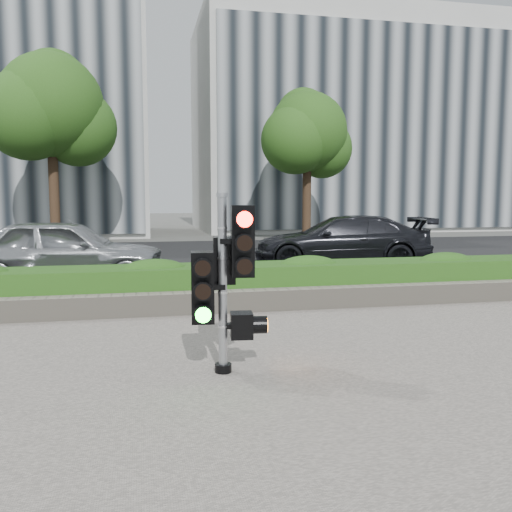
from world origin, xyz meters
The scene contains 12 objects.
ground centered at (0.00, 0.00, 0.00)m, with size 120.00×120.00×0.00m, color #51514C.
sidewalk centered at (0.00, -2.50, 0.01)m, with size 16.00×11.00×0.03m, color #9E9389.
road centered at (0.00, 10.00, 0.01)m, with size 60.00×13.00×0.02m, color black.
curb centered at (0.00, 3.15, 0.06)m, with size 60.00×0.25×0.12m, color gray.
stone_wall centered at (0.00, 1.90, 0.20)m, with size 12.00×0.32×0.34m, color gray.
hedge centered at (0.00, 2.55, 0.37)m, with size 12.00×1.00×0.68m, color #428A2A.
building_right centered at (11.00, 25.00, 6.00)m, with size 18.00×10.00×12.00m, color #B7B7B2.
tree_left centered at (-4.52, 14.56, 5.04)m, with size 4.61×4.03×7.34m.
tree_right centered at (5.48, 15.55, 4.48)m, with size 4.10×3.58×6.53m.
traffic_signal centered at (-0.56, -1.08, 1.07)m, with size 0.67×0.51×1.88m.
car_silver centered at (-3.01, 5.42, 0.73)m, with size 1.69×4.19×1.43m, color #A4A7AB.
car_dark centered at (3.84, 7.08, 0.70)m, with size 1.92×4.72×1.37m, color black.
Camera 1 is at (-1.40, -6.61, 1.86)m, focal length 38.00 mm.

